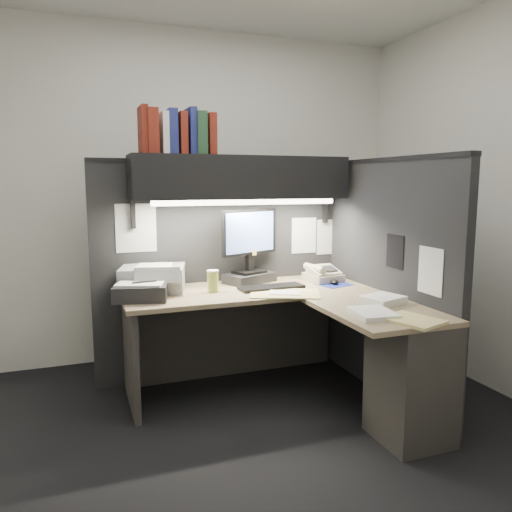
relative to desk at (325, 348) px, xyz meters
name	(u,v)px	position (x,y,z in m)	size (l,w,h in m)	color
floor	(261,426)	(-0.43, 0.00, -0.44)	(3.50, 3.50, 0.00)	black
wall_back	(199,196)	(-0.43, 1.50, 0.91)	(3.50, 0.04, 2.70)	white
wall_front	(446,223)	(-0.43, -1.50, 0.91)	(3.50, 0.04, 2.70)	white
wall_right	(499,199)	(1.32, 0.00, 0.91)	(0.04, 3.00, 2.70)	white
partition_back	(222,271)	(-0.40, 0.93, 0.36)	(1.90, 0.06, 1.60)	black
partition_right	(386,281)	(0.55, 0.18, 0.36)	(0.06, 1.50, 1.60)	black
desk	(325,348)	(0.00, 0.00, 0.00)	(1.70, 1.53, 0.73)	#998261
overhead_shelf	(241,178)	(-0.30, 0.75, 1.06)	(1.55, 0.34, 0.30)	black
task_light_tube	(247,202)	(-0.30, 0.61, 0.89)	(0.04, 0.04, 1.32)	white
monitor	(250,254)	(-0.23, 0.77, 0.50)	(0.48, 0.34, 0.54)	black
keyboard	(271,287)	(-0.16, 0.50, 0.30)	(0.46, 0.15, 0.02)	black
mousepad	(334,284)	(0.32, 0.48, 0.29)	(0.22, 0.20, 0.00)	navy
mouse	(334,282)	(0.32, 0.48, 0.31)	(0.06, 0.09, 0.04)	black
telephone	(323,275)	(0.31, 0.62, 0.33)	(0.23, 0.24, 0.09)	#C1B395
coffee_cup	(213,282)	(-0.57, 0.55, 0.36)	(0.07, 0.07, 0.14)	#9CA843
printer	(153,278)	(-0.94, 0.74, 0.37)	(0.42, 0.36, 0.17)	gray
notebook_stack	(141,292)	(-1.06, 0.50, 0.34)	(0.33, 0.27, 0.10)	black
open_folder	(285,293)	(-0.14, 0.32, 0.29)	(0.46, 0.30, 0.01)	#D2BF76
paper_stack_a	(382,300)	(0.32, -0.12, 0.31)	(0.24, 0.20, 0.05)	white
paper_stack_b	(373,313)	(0.11, -0.34, 0.30)	(0.21, 0.27, 0.03)	white
manila_stack	(413,320)	(0.24, -0.52, 0.30)	(0.23, 0.29, 0.02)	#D2BF76
binder_row	(177,133)	(-0.75, 0.75, 1.35)	(0.50, 0.26, 0.31)	maroon
pinned_papers	(289,241)	(0.00, 0.56, 0.61)	(1.76, 1.31, 0.51)	white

